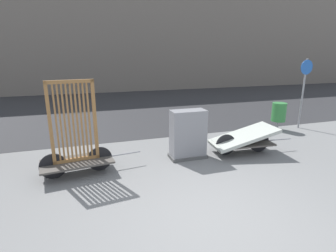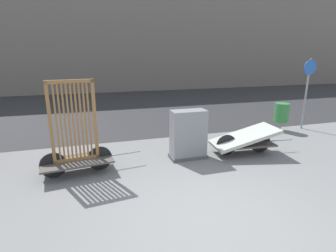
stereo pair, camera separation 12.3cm
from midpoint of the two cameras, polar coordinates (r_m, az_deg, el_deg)
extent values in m
plane|color=slate|center=(4.48, 10.21, -19.65)|extent=(60.00, 60.00, 0.00)
cube|color=#2D2D30|center=(13.36, -8.74, 4.19)|extent=(56.00, 10.83, 0.01)
cube|color=slate|center=(20.58, -12.38, 20.50)|extent=(48.00, 4.00, 9.02)
cube|color=#4C4742|center=(6.10, -18.61, -7.19)|extent=(1.58, 0.97, 0.04)
cylinder|color=black|center=(6.16, -14.09, -6.82)|extent=(0.55, 0.10, 0.55)
cylinder|color=black|center=(6.10, -23.15, -7.87)|extent=(0.55, 0.10, 0.55)
cylinder|color=gray|center=(6.27, -8.58, -5.93)|extent=(0.70, 0.12, 0.03)
cube|color=olive|center=(6.08, -18.65, -6.71)|extent=(0.96, 0.19, 0.07)
cube|color=olive|center=(5.69, -20.10, 9.11)|extent=(0.96, 0.19, 0.07)
cube|color=olive|center=(5.82, -23.69, 0.47)|extent=(0.08, 0.08, 1.74)
cube|color=olive|center=(5.88, -15.05, 1.39)|extent=(0.08, 0.08, 1.74)
cube|color=olive|center=(5.82, -22.55, 0.59)|extent=(0.04, 0.05, 1.67)
cube|color=olive|center=(5.82, -21.75, 0.68)|extent=(0.04, 0.05, 1.67)
cube|color=olive|center=(5.82, -20.95, 0.76)|extent=(0.04, 0.05, 1.67)
cube|color=olive|center=(5.83, -20.15, 0.85)|extent=(0.04, 0.05, 1.67)
cube|color=olive|center=(5.83, -19.35, 0.94)|extent=(0.04, 0.05, 1.67)
cube|color=olive|center=(5.84, -18.55, 1.02)|extent=(0.04, 0.05, 1.67)
cube|color=olive|center=(5.84, -17.76, 1.10)|extent=(0.04, 0.05, 1.67)
cube|color=olive|center=(5.85, -16.97, 1.19)|extent=(0.04, 0.05, 1.67)
cube|color=olive|center=(5.86, -16.18, 1.27)|extent=(0.04, 0.05, 1.67)
cube|color=#4C4742|center=(7.19, 16.64, -3.59)|extent=(1.55, 0.90, 0.04)
cylinder|color=black|center=(7.44, 19.91, -3.41)|extent=(0.56, 0.08, 0.55)
cylinder|color=black|center=(6.98, 13.12, -4.08)|extent=(0.56, 0.08, 0.55)
cylinder|color=gray|center=(7.76, 23.77, -2.88)|extent=(0.70, 0.08, 0.03)
cube|color=#B2B7AD|center=(7.14, 16.74, -2.30)|extent=(1.72, 1.01, 0.51)
cube|color=#4C4C4C|center=(6.75, 4.87, -6.54)|extent=(0.93, 0.48, 0.08)
cube|color=gray|center=(6.56, 4.98, -1.87)|extent=(0.87, 0.42, 1.23)
cylinder|color=gray|center=(9.85, 23.53, -0.01)|extent=(0.06, 0.06, 0.32)
cylinder|color=#337F3D|center=(9.75, 23.83, 2.69)|extent=(0.47, 0.47, 0.64)
cylinder|color=gray|center=(10.27, 28.12, 6.06)|extent=(0.06, 0.06, 2.42)
cylinder|color=blue|center=(10.18, 28.86, 11.12)|extent=(0.49, 0.02, 0.49)
camera|label=1|loc=(0.06, -89.42, 0.16)|focal=28.00mm
camera|label=2|loc=(0.06, 90.58, -0.16)|focal=28.00mm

